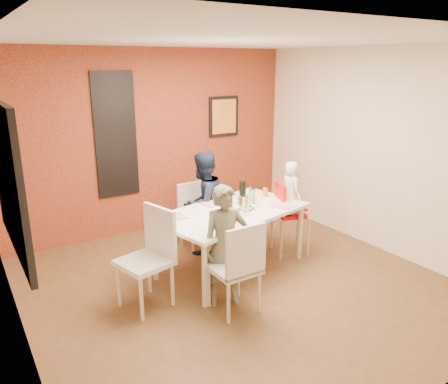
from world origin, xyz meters
TOP-DOWN VIEW (x-y plane):
  - ground at (0.00, 0.00)m, footprint 4.50×4.50m
  - ceiling at (0.00, 0.00)m, footprint 4.50×4.50m
  - wall_back at (0.00, 2.25)m, footprint 4.50×0.02m
  - wall_front at (0.00, -2.25)m, footprint 4.50×0.02m
  - wall_left at (-2.25, 0.00)m, footprint 0.02×4.50m
  - wall_right at (2.25, 0.00)m, footprint 0.02×4.50m
  - brick_accent_wall at (0.00, 2.23)m, footprint 4.50×0.02m
  - picture_window_frame at (-2.22, 0.20)m, footprint 0.05×1.70m
  - picture_window_pane at (-2.21, 0.20)m, footprint 0.02×1.55m
  - glassblock_strip at (-0.60, 2.21)m, footprint 0.55×0.03m
  - glassblock_surround at (-0.60, 2.21)m, footprint 0.60×0.03m
  - art_print_frame at (1.20, 2.21)m, footprint 0.54×0.03m
  - art_print_canvas at (1.20, 2.19)m, footprint 0.44×0.01m
  - dining_table at (0.17, 0.40)m, footprint 2.02×1.40m
  - chair_near at (-0.33, -0.50)m, footprint 0.46×0.46m
  - chair_far at (0.14, 1.28)m, footprint 0.41×0.41m
  - chair_left at (-0.98, 0.17)m, footprint 0.59×0.59m
  - high_chair at (1.06, 0.40)m, footprint 0.52×0.52m
  - child_near at (-0.33, -0.25)m, footprint 0.55×0.44m
  - child_far at (0.14, 1.04)m, footprint 0.81×0.72m
  - toddler at (1.08, 0.38)m, footprint 0.27×0.37m
  - plate_near_left at (-0.12, -0.02)m, footprint 0.30×0.30m
  - plate_far_mid at (0.10, 0.72)m, footprint 0.25×0.25m
  - plate_near_right at (0.81, 0.19)m, footprint 0.27×0.27m
  - plate_far_left at (-0.52, 0.54)m, footprint 0.25×0.25m
  - salad_bowl_a at (0.34, 0.33)m, footprint 0.27×0.27m
  - salad_bowl_b at (0.59, 0.66)m, footprint 0.22×0.22m
  - wine_bottle at (0.40, 0.50)m, footprint 0.08×0.08m
  - wine_glass_a at (0.23, 0.19)m, footprint 0.08×0.08m
  - wine_glass_b at (0.54, 0.48)m, footprint 0.07×0.07m
  - paper_towel_roll at (0.03, 0.30)m, footprint 0.11×0.11m
  - condiment_red at (0.33, 0.39)m, footprint 0.04×0.04m
  - condiment_green at (0.30, 0.42)m, footprint 0.04×0.04m
  - condiment_brown at (0.20, 0.44)m, footprint 0.03×0.03m
  - sippy_cup at (0.86, 0.64)m, footprint 0.07×0.07m

SIDE VIEW (x-z plane):
  - ground at x=0.00m, z-range 0.00..0.00m
  - chair_far at x=0.14m, z-range 0.05..0.95m
  - chair_near at x=-0.33m, z-range 0.06..1.05m
  - high_chair at x=1.06m, z-range 0.10..1.07m
  - chair_left at x=-0.98m, z-range 0.06..1.11m
  - child_near at x=-0.33m, z-range 0.00..1.30m
  - child_far at x=0.14m, z-range 0.00..1.38m
  - dining_table at x=0.17m, z-range 0.32..1.08m
  - plate_near_left at x=-0.12m, z-range 0.77..0.78m
  - plate_near_right at x=0.81m, z-range 0.77..0.78m
  - plate_far_left at x=-0.52m, z-range 0.77..0.78m
  - plate_far_mid at x=0.10m, z-range 0.77..0.78m
  - salad_bowl_a at x=0.34m, z-range 0.77..0.82m
  - salad_bowl_b at x=0.59m, z-range 0.77..0.82m
  - sippy_cup at x=0.86m, z-range 0.77..0.88m
  - condiment_brown at x=0.20m, z-range 0.77..0.89m
  - condiment_red at x=0.33m, z-range 0.77..0.91m
  - condiment_green at x=0.30m, z-range 0.77..0.92m
  - wine_glass_b at x=0.54m, z-range 0.77..0.96m
  - wine_glass_a at x=0.23m, z-range 0.77..0.98m
  - paper_towel_roll at x=0.03m, z-range 0.77..1.02m
  - toddler at x=1.08m, z-range 0.57..1.27m
  - wine_bottle at x=0.40m, z-range 0.77..1.07m
  - wall_back at x=0.00m, z-range 0.00..2.70m
  - wall_front at x=0.00m, z-range 0.00..2.70m
  - wall_left at x=-2.25m, z-range 0.00..2.70m
  - wall_right at x=2.25m, z-range 0.00..2.70m
  - brick_accent_wall at x=0.00m, z-range 0.00..2.70m
  - glassblock_strip at x=-0.60m, z-range 0.65..2.35m
  - glassblock_surround at x=-0.60m, z-range 0.62..2.38m
  - picture_window_frame at x=-2.22m, z-range 0.90..2.20m
  - picture_window_pane at x=-2.21m, z-range 0.98..2.12m
  - art_print_frame at x=1.20m, z-range 1.33..1.97m
  - art_print_canvas at x=1.20m, z-range 1.38..1.92m
  - ceiling at x=0.00m, z-range 2.69..2.71m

